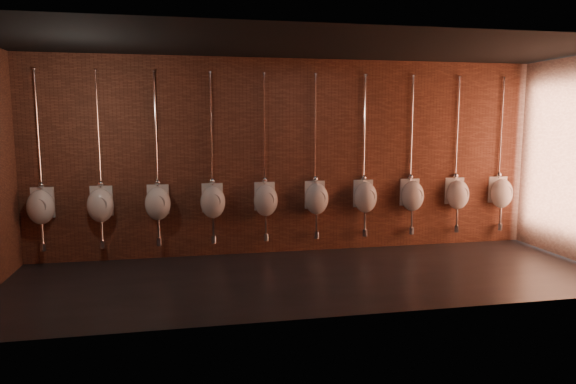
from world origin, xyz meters
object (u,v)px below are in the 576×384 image
Objects in this scene: urinal_0 at (41,206)px; urinal_2 at (158,203)px; urinal_3 at (213,201)px; urinal_1 at (101,204)px; urinal_4 at (266,199)px; urinal_9 at (501,192)px; urinal_8 at (458,194)px; urinal_6 at (365,196)px; urinal_5 at (316,198)px; urinal_7 at (412,195)px.

urinal_2 is at bearing 0.00° from urinal_0.
urinal_3 is at bearing 0.00° from urinal_0.
urinal_1 is 0.85m from urinal_2.
urinal_3 is 0.85m from urinal_4.
urinal_1 is at bearing 0.00° from urinal_0.
urinal_0 is 1.00× the size of urinal_2.
urinal_4 is 1.00× the size of urinal_9.
urinal_6 is at bearing 180.00° from urinal_8.
urinal_3 is at bearing 0.00° from urinal_1.
urinal_1 is 1.00× the size of urinal_2.
urinal_0 and urinal_4 have the same top height.
urinal_5 is at bearing 0.00° from urinal_4.
urinal_7 is (1.71, 0.00, 0.00)m from urinal_5.
urinal_5 is 1.00× the size of urinal_7.
urinal_8 is at bearing 0.00° from urinal_4.
urinal_5 and urinal_6 have the same top height.
urinal_5 is at bearing 0.00° from urinal_3.
urinal_0 and urinal_3 have the same top height.
urinal_4 is at bearing 180.00° from urinal_5.
urinal_7 is at bearing 180.00° from urinal_8.
urinal_2 and urinal_9 have the same top height.
urinal_7 is at bearing 0.00° from urinal_0.
urinal_1 and urinal_8 have the same top height.
urinal_3 is 1.00× the size of urinal_6.
urinal_6 is 0.85m from urinal_7.
urinal_5 and urinal_8 have the same top height.
urinal_7 and urinal_9 have the same top height.
urinal_0 is 2.56m from urinal_3.
urinal_4 is at bearing 180.00° from urinal_9.
urinal_3 is 1.00× the size of urinal_7.
urinal_3 is 1.00× the size of urinal_8.
urinal_4 is at bearing 0.00° from urinal_2.
urinal_0 is 6.84m from urinal_8.
urinal_3 and urinal_6 have the same top height.
urinal_3 is at bearing 180.00° from urinal_7.
urinal_9 is at bearing 0.00° from urinal_4.
urinal_4 and urinal_8 have the same top height.
urinal_5 is at bearing 180.00° from urinal_6.
urinal_4 is at bearing 0.00° from urinal_1.
urinal_0 is 1.00× the size of urinal_3.
urinal_2 is at bearing 180.00° from urinal_6.
urinal_2 is 1.00× the size of urinal_6.
urinal_5 is 1.00× the size of urinal_6.
urinal_5 is (3.42, 0.00, 0.00)m from urinal_1.
urinal_5 and urinal_9 have the same top height.
urinal_2 and urinal_5 have the same top height.
urinal_8 is at bearing 0.00° from urinal_7.
urinal_2 is (1.71, 0.00, 0.00)m from urinal_0.
urinal_4 is 1.71m from urinal_6.
urinal_6 is 1.00× the size of urinal_8.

